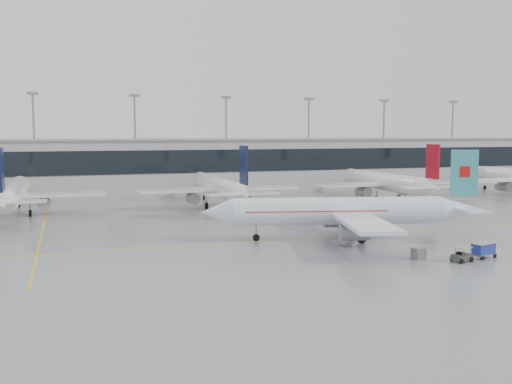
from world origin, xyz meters
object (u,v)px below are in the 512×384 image
object	(u,v)px
baggage_tug	(462,257)
baggage_cart	(483,249)
gse_unit	(418,253)
air_canada_jet	(347,211)

from	to	relation	value
baggage_tug	baggage_cart	bearing A→B (deg)	0.00
baggage_cart	gse_unit	xyz separation A→B (m)	(-7.12, 1.75, -0.38)
air_canada_jet	gse_unit	world-z (taller)	air_canada_jet
baggage_tug	gse_unit	size ratio (longest dim) A/B	2.72
baggage_tug	baggage_cart	size ratio (longest dim) A/B	1.11
air_canada_jet	baggage_tug	size ratio (longest dim) A/B	10.73
baggage_cart	air_canada_jet	bearing A→B (deg)	108.79
gse_unit	baggage_cart	bearing A→B (deg)	-18.17
air_canada_jet	gse_unit	size ratio (longest dim) A/B	29.15
baggage_tug	air_canada_jet	bearing A→B (deg)	96.77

